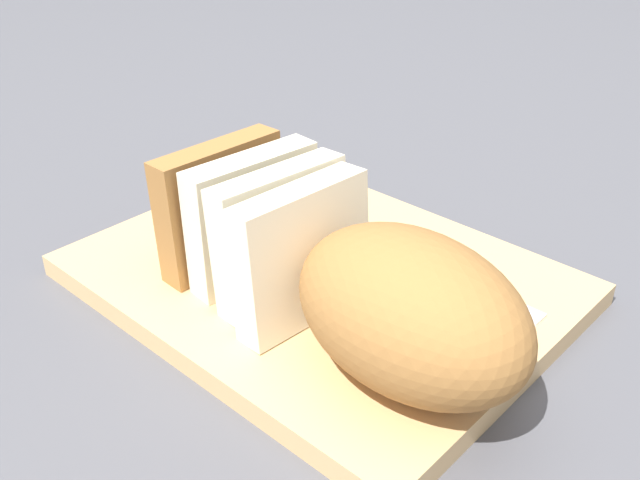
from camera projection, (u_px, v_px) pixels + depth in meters
name	position (u px, v px, depth m)	size (l,w,h in m)	color
ground_plane	(320.00, 289.00, 0.64)	(3.00, 3.00, 0.00)	#4C4C51
cutting_board	(320.00, 279.00, 0.63)	(0.40, 0.30, 0.02)	tan
bread_loaf	(349.00, 276.00, 0.52)	(0.32, 0.15, 0.11)	#996633
bread_knife	(347.00, 225.00, 0.67)	(0.26, 0.03, 0.02)	silver
crumb_near_knife	(371.00, 240.00, 0.66)	(0.01, 0.01, 0.01)	tan
crumb_near_loaf	(358.00, 291.00, 0.59)	(0.01, 0.01, 0.01)	tan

